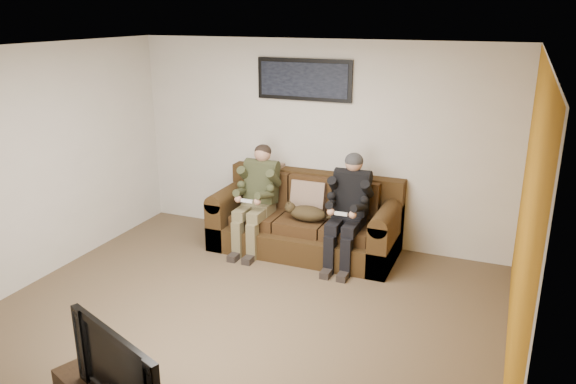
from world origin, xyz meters
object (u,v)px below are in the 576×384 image
at_px(person_left, 257,192).
at_px(cat, 306,213).
at_px(person_right, 349,203).
at_px(framed_poster, 304,80).
at_px(sofa, 307,222).
at_px(television, 129,365).

height_order(person_left, cat, person_left).
xyz_separation_m(person_right, framed_poster, (-0.80, 0.58, 1.35)).
xyz_separation_m(sofa, cat, (0.07, -0.21, 0.21)).
xyz_separation_m(person_left, framed_poster, (0.40, 0.58, 1.35)).
height_order(framed_poster, television, framed_poster).
bearing_deg(person_left, sofa, 18.03).
relative_size(cat, framed_poster, 0.53).
bearing_deg(framed_poster, cat, -65.79).
height_order(sofa, television, television).
bearing_deg(framed_poster, television, -84.76).
distance_m(sofa, framed_poster, 1.80).
relative_size(person_right, cat, 2.01).
xyz_separation_m(person_left, person_right, (1.19, 0.00, 0.00)).
relative_size(person_left, television, 1.33).
bearing_deg(person_right, person_left, -179.98).
height_order(person_left, person_right, person_right).
bearing_deg(television, sofa, 114.79).
bearing_deg(television, framed_poster, 117.28).
distance_m(cat, television, 3.58).
xyz_separation_m(cat, framed_poster, (-0.27, 0.59, 1.54)).
height_order(cat, framed_poster, framed_poster).
height_order(sofa, cat, sofa).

